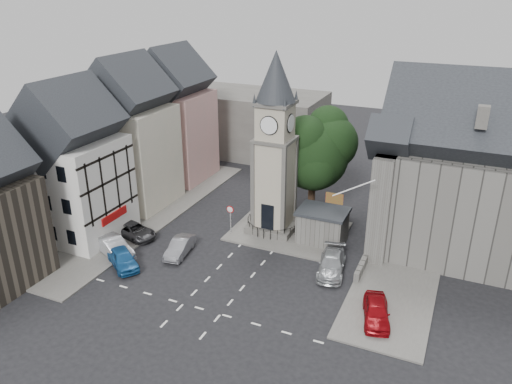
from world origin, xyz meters
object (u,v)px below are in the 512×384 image
at_px(pedestrian, 395,253).
at_px(stone_shelter, 322,226).
at_px(car_east_red, 376,311).
at_px(car_west_blue, 123,258).
at_px(clock_tower, 275,146).

bearing_deg(pedestrian, stone_shelter, -21.62).
bearing_deg(car_east_red, car_west_blue, 169.09).
xyz_separation_m(clock_tower, car_east_red, (11.48, -9.77, -7.40)).
distance_m(clock_tower, car_east_red, 16.79).
distance_m(stone_shelter, car_west_blue, 17.15).
height_order(stone_shelter, pedestrian, stone_shelter).
distance_m(clock_tower, car_west_blue, 15.88).
bearing_deg(car_east_red, pedestrian, 76.53).
distance_m(stone_shelter, car_east_red, 11.46).
bearing_deg(pedestrian, clock_tower, -20.81).
bearing_deg(car_west_blue, stone_shelter, -16.87).
bearing_deg(car_east_red, clock_tower, 125.07).
height_order(clock_tower, car_east_red, clock_tower).
bearing_deg(pedestrian, car_east_red, 77.20).
xyz_separation_m(car_west_blue, pedestrian, (20.02, 9.67, 0.10)).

